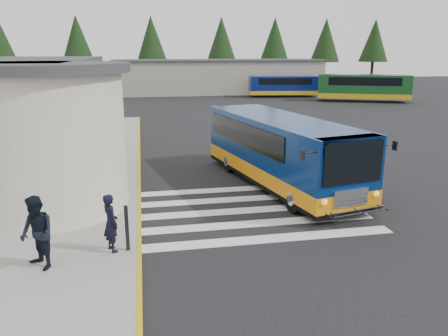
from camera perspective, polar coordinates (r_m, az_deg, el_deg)
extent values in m
plane|color=black|center=(15.93, 3.76, -4.47)|extent=(140.00, 140.00, 0.00)
cube|color=gray|center=(19.94, -25.38, -1.66)|extent=(10.00, 34.00, 0.15)
cube|color=gold|center=(19.25, -11.02, -0.99)|extent=(0.12, 34.00, 0.16)
cylinder|color=beige|center=(15.63, -22.33, 3.18)|extent=(5.20, 5.20, 4.50)
cylinder|color=#38383A|center=(15.36, -23.24, 11.96)|extent=(5.80, 5.80, 0.30)
cube|color=black|center=(20.12, -18.13, 2.66)|extent=(0.08, 1.20, 2.20)
cube|color=#38383A|center=(19.84, -17.05, 6.41)|extent=(1.20, 1.80, 0.12)
cube|color=silver|center=(12.94, 5.14, -9.25)|extent=(8.00, 0.55, 0.01)
cube|color=silver|center=(14.00, 3.80, -7.27)|extent=(8.00, 0.55, 0.01)
cube|color=silver|center=(15.08, 2.67, -5.57)|extent=(8.00, 0.55, 0.01)
cube|color=silver|center=(16.18, 1.69, -4.10)|extent=(8.00, 0.55, 0.01)
cube|color=silver|center=(17.29, 0.84, -2.81)|extent=(8.00, 0.55, 0.01)
cube|color=gray|center=(57.46, -0.87, 11.80)|extent=(26.00, 8.00, 4.00)
cube|color=#38383A|center=(57.37, -0.88, 13.90)|extent=(26.40, 8.40, 0.20)
cylinder|color=black|center=(67.13, -26.89, 10.52)|extent=(0.44, 0.44, 3.60)
cylinder|color=black|center=(65.13, -18.27, 11.28)|extent=(0.44, 0.44, 3.60)
cone|color=black|center=(65.05, -18.64, 15.67)|extent=(4.40, 4.40, 6.40)
cylinder|color=black|center=(64.64, -9.27, 11.80)|extent=(0.44, 0.44, 3.60)
cone|color=black|center=(64.56, -9.47, 16.24)|extent=(4.40, 4.40, 6.40)
cylinder|color=black|center=(65.68, -0.33, 12.05)|extent=(0.44, 0.44, 3.60)
cone|color=black|center=(65.60, -0.34, 16.41)|extent=(4.40, 4.40, 6.40)
cylinder|color=black|center=(67.58, 6.51, 12.04)|extent=(0.44, 0.44, 3.60)
cone|color=black|center=(67.50, 6.64, 16.28)|extent=(4.40, 4.40, 6.40)
cylinder|color=black|center=(70.34, 12.89, 11.88)|extent=(0.44, 0.44, 3.60)
cone|color=black|center=(70.27, 13.13, 15.95)|extent=(4.40, 4.40, 6.40)
cylinder|color=black|center=(73.87, 18.71, 11.61)|extent=(0.44, 0.44, 3.60)
cone|color=black|center=(73.80, 19.05, 15.48)|extent=(4.40, 4.40, 6.40)
cube|color=navy|center=(17.71, 7.32, 2.75)|extent=(4.31, 9.31, 2.35)
cube|color=orange|center=(17.92, 7.22, -0.04)|extent=(4.34, 9.35, 0.56)
cube|color=black|center=(18.01, 7.19, -1.06)|extent=(4.33, 9.34, 0.22)
cube|color=black|center=(14.00, 16.56, 0.50)|extent=(2.16, 0.51, 1.25)
cube|color=silver|center=(14.30, 16.26, -3.77)|extent=(1.28, 0.33, 0.55)
cube|color=black|center=(17.73, 2.51, 4.44)|extent=(1.41, 6.46, 0.90)
cube|color=black|center=(18.93, 9.51, 4.93)|extent=(1.41, 6.46, 0.90)
cylinder|color=black|center=(14.98, 9.21, -3.98)|extent=(0.49, 1.00, 0.96)
cylinder|color=black|center=(16.20, 15.85, -2.89)|extent=(0.49, 1.00, 0.96)
cylinder|color=black|center=(19.74, 0.69, 0.89)|extent=(0.49, 1.00, 0.96)
cylinder|color=black|center=(20.68, 6.29, 1.47)|extent=(0.49, 1.00, 0.96)
cube|color=black|center=(13.03, 10.22, 1.64)|extent=(0.09, 0.19, 0.30)
cube|color=black|center=(15.18, 21.42, 2.74)|extent=(0.09, 0.19, 0.30)
imported|color=black|center=(11.95, -14.58, -6.94)|extent=(0.59, 0.68, 1.58)
imported|color=black|center=(11.54, -23.23, -7.83)|extent=(1.11, 1.13, 1.84)
cylinder|color=black|center=(11.94, -12.56, -7.67)|extent=(0.10, 0.10, 1.26)
cube|color=#07155B|center=(52.72, 7.78, 10.69)|extent=(8.22, 3.20, 2.04)
cube|color=gold|center=(52.79, 7.75, 9.80)|extent=(8.24, 3.23, 0.44)
cube|color=black|center=(52.69, 7.80, 11.22)|extent=(6.46, 3.03, 0.71)
cube|color=#13471D|center=(49.70, 17.71, 10.15)|extent=(9.74, 6.06, 2.42)
cube|color=gold|center=(49.78, 17.62, 9.04)|extent=(9.78, 6.10, 0.53)
cube|color=black|center=(49.66, 17.77, 10.82)|extent=(7.82, 5.30, 0.84)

